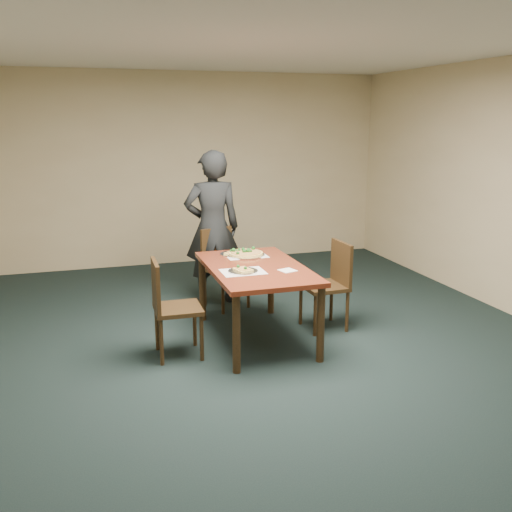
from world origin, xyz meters
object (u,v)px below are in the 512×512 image
object	(u,v)px
pizza_pan	(246,253)
slice_plate_far	(233,253)
dining_table	(256,275)
chair_right	(331,280)
chair_far	(222,263)
chair_left	(169,303)
diner	(212,228)
slice_plate_near	(243,270)

from	to	relation	value
pizza_pan	slice_plate_far	world-z (taller)	pizza_pan
dining_table	chair_right	xyz separation A→B (m)	(0.84, 0.08, -0.14)
dining_table	pizza_pan	world-z (taller)	pizza_pan
chair_far	chair_left	bearing A→B (deg)	-144.11
dining_table	chair_right	distance (m)	0.86
chair_far	chair_right	size ratio (longest dim) A/B	1.00
dining_table	chair_far	distance (m)	1.13
diner	pizza_pan	world-z (taller)	diner
chair_left	slice_plate_far	size ratio (longest dim) A/B	3.25
chair_far	slice_plate_near	bearing A→B (deg)	-116.90
diner	dining_table	bearing A→B (deg)	98.20
chair_left	diner	bearing A→B (deg)	-25.82
dining_table	pizza_pan	size ratio (longest dim) A/B	3.86
dining_table	slice_plate_far	world-z (taller)	slice_plate_far
chair_right	diner	xyz separation A→B (m)	(-0.97, 1.21, 0.38)
chair_right	chair_left	bearing A→B (deg)	-83.66
chair_left	chair_far	bearing A→B (deg)	-31.09
chair_left	pizza_pan	bearing A→B (deg)	-54.63
chair_far	chair_right	xyz separation A→B (m)	(0.90, -1.03, 0.00)
chair_far	chair_left	xyz separation A→B (m)	(-0.81, -1.28, 0.00)
chair_far	chair_right	distance (m)	1.37
chair_right	pizza_pan	xyz separation A→B (m)	(-0.81, 0.36, 0.26)
chair_left	chair_right	world-z (taller)	same
dining_table	slice_plate_far	bearing A→B (deg)	99.07
chair_far	slice_plate_far	xyz separation A→B (m)	(-0.02, -0.59, 0.25)
chair_right	slice_plate_far	world-z (taller)	chair_right
slice_plate_far	chair_left	bearing A→B (deg)	-138.67
chair_right	diner	bearing A→B (deg)	-143.14
chair_left	dining_table	bearing A→B (deg)	-77.88
dining_table	chair_left	xyz separation A→B (m)	(-0.88, -0.17, -0.14)
dining_table	slice_plate_near	xyz separation A→B (m)	(-0.18, -0.16, 0.11)
dining_table	slice_plate_far	xyz separation A→B (m)	(-0.08, 0.53, 0.10)
chair_far	diner	size ratio (longest dim) A/B	0.51
dining_table	chair_right	world-z (taller)	chair_right
pizza_pan	slice_plate_far	bearing A→B (deg)	142.81
diner	slice_plate_far	xyz separation A→B (m)	(0.05, -0.76, -0.14)
chair_right	slice_plate_far	distance (m)	1.06
chair_left	pizza_pan	world-z (taller)	chair_left
chair_right	pizza_pan	size ratio (longest dim) A/B	2.34
slice_plate_far	chair_far	bearing A→B (deg)	87.84
dining_table	chair_far	xyz separation A→B (m)	(-0.06, 1.12, -0.14)
dining_table	chair_left	bearing A→B (deg)	-169.17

